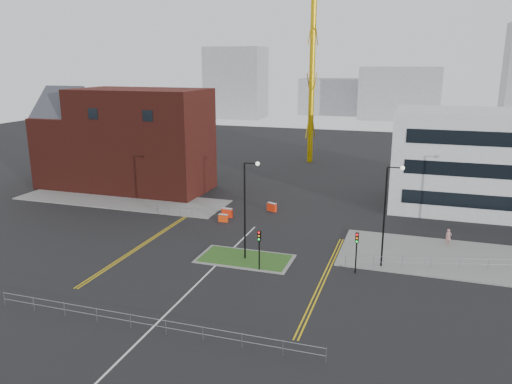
# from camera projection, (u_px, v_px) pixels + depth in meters

# --- Properties ---
(ground) EXTENTS (200.00, 200.00, 0.00)m
(ground) POSITION_uv_depth(u_px,v_px,m) (187.00, 293.00, 38.94)
(ground) COLOR black
(ground) RESTS_ON ground
(pavement_left) EXTENTS (28.00, 8.00, 0.12)m
(pavement_left) POSITION_uv_depth(u_px,v_px,m) (121.00, 200.00, 65.14)
(pavement_left) COLOR slate
(pavement_left) RESTS_ON ground
(pavement_right) EXTENTS (24.00, 10.00, 0.12)m
(pavement_right) POSITION_uv_depth(u_px,v_px,m) (475.00, 260.00, 45.24)
(pavement_right) COLOR slate
(pavement_right) RESTS_ON ground
(island_kerb) EXTENTS (8.60, 4.60, 0.08)m
(island_kerb) POSITION_uv_depth(u_px,v_px,m) (245.00, 259.00, 45.70)
(island_kerb) COLOR slate
(island_kerb) RESTS_ON ground
(grass_island) EXTENTS (8.00, 4.00, 0.12)m
(grass_island) POSITION_uv_depth(u_px,v_px,m) (245.00, 259.00, 45.69)
(grass_island) COLOR #1B4416
(grass_island) RESTS_ON ground
(brick_building) EXTENTS (24.20, 10.07, 14.24)m
(brick_building) POSITION_uv_depth(u_px,v_px,m) (124.00, 140.00, 69.83)
(brick_building) COLOR #4B1912
(brick_building) RESTS_ON ground
(office_block) EXTENTS (25.00, 12.20, 12.00)m
(office_block) POSITION_uv_depth(u_px,v_px,m) (502.00, 162.00, 59.07)
(office_block) COLOR silver
(office_block) RESTS_ON ground
(tower_crane) EXTENTS (51.81, 13.18, 39.90)m
(tower_crane) POSITION_uv_depth(u_px,v_px,m) (348.00, 0.00, 82.74)
(tower_crane) COLOR #C89F0B
(tower_crane) RESTS_ON ground
(streetlamp_island) EXTENTS (1.46, 0.36, 9.18)m
(streetlamp_island) POSITION_uv_depth(u_px,v_px,m) (247.00, 203.00, 44.27)
(streetlamp_island) COLOR black
(streetlamp_island) RESTS_ON ground
(streetlamp_right_near) EXTENTS (1.46, 0.36, 9.18)m
(streetlamp_right_near) POSITION_uv_depth(u_px,v_px,m) (388.00, 208.00, 42.53)
(streetlamp_right_near) COLOR black
(streetlamp_right_near) RESTS_ON ground
(traffic_light_island) EXTENTS (0.28, 0.33, 3.65)m
(traffic_light_island) POSITION_uv_depth(u_px,v_px,m) (259.00, 243.00, 42.60)
(traffic_light_island) COLOR black
(traffic_light_island) RESTS_ON ground
(traffic_light_right) EXTENTS (0.28, 0.33, 3.65)m
(traffic_light_right) POSITION_uv_depth(u_px,v_px,m) (357.00, 245.00, 42.05)
(traffic_light_right) COLOR black
(traffic_light_right) RESTS_ON ground
(railing_front) EXTENTS (24.05, 0.05, 1.10)m
(railing_front) POSITION_uv_depth(u_px,v_px,m) (148.00, 321.00, 33.22)
(railing_front) COLOR gray
(railing_front) RESTS_ON ground
(railing_left) EXTENTS (6.05, 0.05, 1.10)m
(railing_left) POSITION_uv_depth(u_px,v_px,m) (169.00, 209.00, 58.60)
(railing_left) COLOR gray
(railing_left) RESTS_ON ground
(railing_right) EXTENTS (19.05, 5.05, 1.10)m
(railing_right) POSITION_uv_depth(u_px,v_px,m) (460.00, 261.00, 43.20)
(railing_right) COLOR gray
(railing_right) RESTS_ON ground
(centre_line) EXTENTS (0.15, 30.00, 0.01)m
(centre_line) POSITION_uv_depth(u_px,v_px,m) (198.00, 283.00, 40.78)
(centre_line) COLOR silver
(centre_line) RESTS_ON ground
(yellow_left_a) EXTENTS (0.12, 24.00, 0.01)m
(yellow_left_a) POSITION_uv_depth(u_px,v_px,m) (150.00, 239.00, 50.83)
(yellow_left_a) COLOR gold
(yellow_left_a) RESTS_ON ground
(yellow_left_b) EXTENTS (0.12, 24.00, 0.01)m
(yellow_left_b) POSITION_uv_depth(u_px,v_px,m) (152.00, 239.00, 50.74)
(yellow_left_b) COLOR gold
(yellow_left_b) RESTS_ON ground
(yellow_right_a) EXTENTS (0.12, 20.00, 0.01)m
(yellow_right_a) POSITION_uv_depth(u_px,v_px,m) (322.00, 278.00, 41.62)
(yellow_right_a) COLOR gold
(yellow_right_a) RESTS_ON ground
(yellow_right_b) EXTENTS (0.12, 20.00, 0.01)m
(yellow_right_b) POSITION_uv_depth(u_px,v_px,m) (325.00, 279.00, 41.54)
(yellow_right_b) COLOR gold
(yellow_right_b) RESTS_ON ground
(skyline_a) EXTENTS (18.00, 12.00, 22.00)m
(skyline_a) POSITION_uv_depth(u_px,v_px,m) (236.00, 83.00, 158.51)
(skyline_a) COLOR gray
(skyline_a) RESTS_ON ground
(skyline_b) EXTENTS (24.00, 12.00, 16.00)m
(skyline_b) POSITION_uv_depth(u_px,v_px,m) (399.00, 94.00, 153.54)
(skyline_b) COLOR gray
(skyline_b) RESTS_ON ground
(skyline_d) EXTENTS (30.00, 12.00, 12.00)m
(skyline_d) POSITION_uv_depth(u_px,v_px,m) (345.00, 97.00, 168.62)
(skyline_d) COLOR gray
(skyline_d) RESTS_ON ground
(pedestrian) EXTENTS (0.69, 0.56, 1.65)m
(pedestrian) POSITION_uv_depth(u_px,v_px,m) (448.00, 237.00, 49.02)
(pedestrian) COLOR tan
(pedestrian) RESTS_ON ground
(barrier_left) EXTENTS (1.28, 0.50, 1.06)m
(barrier_left) POSITION_uv_depth(u_px,v_px,m) (227.00, 212.00, 57.98)
(barrier_left) COLOR #FD2D0E
(barrier_left) RESTS_ON ground
(barrier_mid) EXTENTS (1.06, 0.37, 0.89)m
(barrier_mid) POSITION_uv_depth(u_px,v_px,m) (223.00, 218.00, 56.24)
(barrier_mid) COLOR #F03F0D
(barrier_mid) RESTS_ON ground
(barrier_right) EXTENTS (1.29, 0.88, 1.03)m
(barrier_right) POSITION_uv_depth(u_px,v_px,m) (272.00, 207.00, 60.24)
(barrier_right) COLOR red
(barrier_right) RESTS_ON ground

